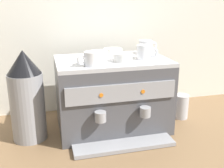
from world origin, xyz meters
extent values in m
plane|color=brown|center=(0.00, 0.00, 0.00)|extent=(4.00, 4.00, 0.00)
cube|color=silver|center=(0.00, 0.33, 0.56)|extent=(2.80, 0.03, 1.11)
cube|color=#4C4C51|center=(0.00, 0.00, 0.19)|extent=(0.61, 0.39, 0.38)
cube|color=#B7B7BC|center=(0.00, 0.00, 0.39)|extent=(0.61, 0.39, 0.02)
cube|color=#939399|center=(0.00, -0.20, 0.28)|extent=(0.56, 0.01, 0.09)
cylinder|color=orange|center=(-0.11, -0.21, 0.28)|extent=(0.02, 0.01, 0.02)
cylinder|color=orange|center=(0.11, -0.21, 0.28)|extent=(0.02, 0.01, 0.02)
cube|color=#939399|center=(0.00, -0.24, 0.01)|extent=(0.52, 0.12, 0.02)
cylinder|color=#939399|center=(-0.12, -0.22, 0.17)|extent=(0.06, 0.06, 0.05)
cylinder|color=#939399|center=(0.12, -0.22, 0.17)|extent=(0.06, 0.06, 0.05)
cylinder|color=white|center=(0.22, 0.08, 0.44)|extent=(0.08, 0.08, 0.08)
torus|color=white|center=(0.27, 0.09, 0.44)|extent=(0.06, 0.03, 0.06)
cylinder|color=white|center=(-0.13, -0.13, 0.44)|extent=(0.08, 0.08, 0.07)
torus|color=white|center=(-0.18, -0.14, 0.44)|extent=(0.06, 0.03, 0.05)
cylinder|color=white|center=(0.16, -0.04, 0.44)|extent=(0.08, 0.08, 0.08)
torus|color=white|center=(0.21, -0.06, 0.44)|extent=(0.06, 0.04, 0.06)
cylinder|color=white|center=(-0.07, 0.02, 0.42)|extent=(0.10, 0.10, 0.04)
cylinder|color=white|center=(-0.07, 0.02, 0.41)|extent=(0.05, 0.05, 0.01)
cylinder|color=white|center=(0.04, -0.07, 0.42)|extent=(0.10, 0.10, 0.04)
cylinder|color=white|center=(0.04, -0.07, 0.41)|extent=(0.06, 0.06, 0.01)
cylinder|color=white|center=(0.03, 0.10, 0.42)|extent=(0.11, 0.11, 0.04)
cylinder|color=white|center=(0.03, 0.10, 0.41)|extent=(0.06, 0.06, 0.01)
cylinder|color=#939399|center=(-0.46, -0.03, 0.18)|extent=(0.18, 0.18, 0.36)
cone|color=black|center=(-0.46, -0.03, 0.42)|extent=(0.17, 0.17, 0.12)
cylinder|color=#B7B7BC|center=(0.45, 0.01, 0.08)|extent=(0.09, 0.09, 0.15)
camera|label=1|loc=(-0.36, -1.40, 0.72)|focal=43.71mm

